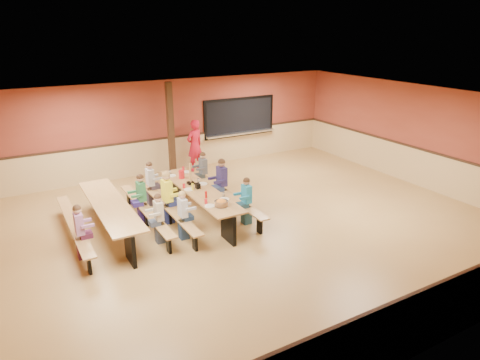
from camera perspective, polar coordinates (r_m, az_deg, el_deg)
ground at (r=10.49m, az=0.91°, el=-6.12°), size 12.00×12.00×0.00m
room_envelope at (r=10.20m, az=0.93°, el=-2.64°), size 12.04×10.04×3.02m
kitchen_pass_through at (r=15.34m, az=-0.06°, el=8.17°), size 2.78×0.28×1.38m
structural_post at (r=13.69m, az=-9.21°, el=6.54°), size 0.18×0.18×3.00m
cafeteria_table_main at (r=10.83m, az=-5.42°, el=-2.29°), size 1.91×3.70×0.74m
cafeteria_table_second at (r=10.38m, az=-16.87°, el=-4.12°), size 1.91×3.70×0.74m
seated_child_white_left at (r=9.74m, az=-7.61°, el=-4.71°), size 0.34×0.28×1.14m
seated_adult_yellow at (r=10.56m, az=-9.66°, el=-2.35°), size 0.42×0.34×1.31m
seated_child_grey_left at (r=11.73m, az=-11.85°, el=-0.51°), size 0.36×0.30×1.19m
seated_child_teal_right at (r=10.38m, az=0.87°, el=-2.84°), size 0.35×0.29×1.17m
seated_child_navy_right at (r=11.43m, az=-2.43°, el=-0.37°), size 0.41×0.34×1.29m
seated_child_char_right at (r=12.45m, az=-4.92°, el=1.03°), size 0.36×0.29×1.18m
seated_child_purple_sec at (r=9.46m, az=-20.55°, el=-6.54°), size 0.35×0.29×1.18m
seated_child_green_sec at (r=10.76m, az=-12.99°, el=-2.41°), size 0.37×0.31×1.22m
seated_child_tan_sec at (r=9.66m, az=-10.74°, el=-5.10°), size 0.34×0.28×1.15m
standing_woman at (r=14.29m, az=-6.05°, el=4.60°), size 0.73×0.59×1.73m
punch_pitcher at (r=11.55m, az=-7.80°, el=0.75°), size 0.16×0.16×0.22m
chip_bowl at (r=9.71m, az=-2.51°, el=-3.07°), size 0.32×0.32×0.15m
napkin_dispenser at (r=10.80m, az=-5.66°, el=-0.79°), size 0.10×0.14×0.13m
condiment_mustard at (r=10.69m, az=-6.35°, el=-0.92°), size 0.06×0.06×0.17m
condiment_ketchup at (r=10.18m, az=-4.56°, el=-1.95°), size 0.06×0.06×0.17m
table_paddle at (r=11.09m, az=-6.62°, el=0.13°), size 0.16×0.16×0.56m
place_settings at (r=10.73m, az=-5.46°, el=-0.96°), size 0.65×3.30×0.11m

